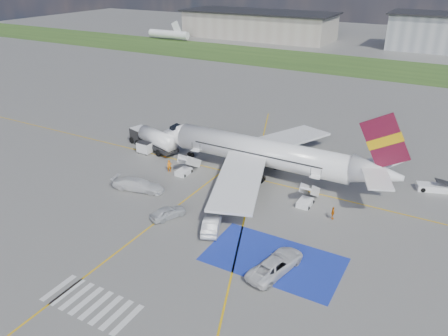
{
  "coord_description": "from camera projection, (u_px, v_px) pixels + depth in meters",
  "views": [
    {
      "loc": [
        23.57,
        -38.7,
        27.8
      ],
      "look_at": [
        -1.74,
        6.44,
        3.5
      ],
      "focal_mm": 35.0,
      "sensor_mm": 36.0,
      "label": 1
    }
  ],
  "objects": [
    {
      "name": "ground",
      "position": [
        211.0,
        217.0,
        52.8
      ],
      "size": [
        400.0,
        400.0,
        0.0
      ],
      "primitive_type": "plane",
      "color": "#60605E",
      "rests_on": "ground"
    },
    {
      "name": "crew_nose",
      "position": [
        164.0,
        152.0,
        68.62
      ],
      "size": [
        1.05,
        1.09,
        1.77
      ],
      "primitive_type": "imported",
      "rotation": [
        0.0,
        0.0,
        -0.92
      ],
      "color": "orange",
      "rests_on": "ground"
    },
    {
      "name": "crew_aft",
      "position": [
        333.0,
        213.0,
        52.05
      ],
      "size": [
        0.57,
        1.0,
        1.61
      ],
      "primitive_type": "imported",
      "rotation": [
        0.0,
        0.0,
        1.77
      ],
      "color": "orange",
      "rests_on": "ground"
    },
    {
      "name": "terminal_west",
      "position": [
        258.0,
        25.0,
        177.67
      ],
      "size": [
        60.0,
        22.0,
        10.0
      ],
      "primitive_type": "cube",
      "color": "#9E9488",
      "rests_on": "ground"
    },
    {
      "name": "gpu_cart",
      "position": [
        144.0,
        148.0,
        70.2
      ],
      "size": [
        2.32,
        1.56,
        1.88
      ],
      "rotation": [
        0.0,
        0.0,
        -0.04
      ],
      "color": "white",
      "rests_on": "ground"
    },
    {
      "name": "van_white_a",
      "position": [
        276.0,
        262.0,
        43.1
      ],
      "size": [
        3.69,
        5.94,
        2.07
      ],
      "primitive_type": "imported",
      "rotation": [
        0.0,
        0.0,
        2.92
      ],
      "color": "silver",
      "rests_on": "ground"
    },
    {
      "name": "taxiway_line_diag",
      "position": [
        254.0,
        178.0,
        62.28
      ],
      "size": [
        20.71,
        56.45,
        0.01
      ],
      "primitive_type": "cube",
      "rotation": [
        0.0,
        0.0,
        0.35
      ],
      "color": "gold",
      "rests_on": "ground"
    },
    {
      "name": "airstairs_fwd",
      "position": [
        185.0,
        169.0,
        63.62
      ],
      "size": [
        1.9,
        5.2,
        3.6
      ],
      "color": "white",
      "rests_on": "ground"
    },
    {
      "name": "grass_strip",
      "position": [
        377.0,
        68.0,
        127.81
      ],
      "size": [
        400.0,
        30.0,
        0.01
      ],
      "primitive_type": "cube",
      "color": "#2D4C1E",
      "rests_on": "ground"
    },
    {
      "name": "crosswalk",
      "position": [
        91.0,
        303.0,
        39.39
      ],
      "size": [
        9.0,
        4.0,
        0.01
      ],
      "color": "silver",
      "rests_on": "ground"
    },
    {
      "name": "van_white_b",
      "position": [
        138.0,
        183.0,
        58.63
      ],
      "size": [
        5.81,
        3.26,
        2.15
      ],
      "primitive_type": "imported",
      "rotation": [
        0.0,
        0.0,
        1.77
      ],
      "color": "silver",
      "rests_on": "ground"
    },
    {
      "name": "airstairs_aft",
      "position": [
        306.0,
        199.0,
        55.43
      ],
      "size": [
        1.9,
        5.2,
        3.6
      ],
      "color": "white",
      "rests_on": "ground"
    },
    {
      "name": "airliner",
      "position": [
        270.0,
        154.0,
        61.75
      ],
      "size": [
        36.81,
        32.95,
        11.92
      ],
      "color": "white",
      "rests_on": "ground"
    },
    {
      "name": "taxiway_line_main",
      "position": [
        254.0,
        178.0,
        62.28
      ],
      "size": [
        120.0,
        0.2,
        0.01
      ],
      "primitive_type": "cube",
      "color": "gold",
      "rests_on": "ground"
    },
    {
      "name": "belt_loader",
      "position": [
        437.0,
        188.0,
        58.72
      ],
      "size": [
        5.73,
        3.42,
        1.66
      ],
      "rotation": [
        0.0,
        0.0,
        0.33
      ],
      "color": "white",
      "rests_on": "ground"
    },
    {
      "name": "taxiway_line_cross",
      "position": [
        123.0,
        247.0,
        47.12
      ],
      "size": [
        0.2,
        60.0,
        0.01
      ],
      "primitive_type": "cube",
      "color": "gold",
      "rests_on": "ground"
    },
    {
      "name": "fuel_tanker",
      "position": [
        154.0,
        141.0,
        71.51
      ],
      "size": [
        10.59,
        5.64,
        3.51
      ],
      "rotation": [
        0.0,
        0.0,
        -0.3
      ],
      "color": "black",
      "rests_on": "ground"
    },
    {
      "name": "crew_fwd",
      "position": [
        169.0,
        166.0,
        63.76
      ],
      "size": [
        0.82,
        0.75,
        1.88
      ],
      "primitive_type": "imported",
      "rotation": [
        0.0,
        0.0,
        0.59
      ],
      "color": "orange",
      "rests_on": "ground"
    },
    {
      "name": "staging_box",
      "position": [
        273.0,
        259.0,
        45.22
      ],
      "size": [
        14.0,
        8.0,
        0.01
      ],
      "primitive_type": "cube",
      "color": "#1A2EA1",
      "rests_on": "ground"
    },
    {
      "name": "car_silver_b",
      "position": [
        212.0,
        224.0,
        49.84
      ],
      "size": [
        3.64,
        5.49,
        1.71
      ],
      "primitive_type": "imported",
      "rotation": [
        0.0,
        0.0,
        3.53
      ],
      "color": "#ACAEB3",
      "rests_on": "ground"
    },
    {
      "name": "car_silver_a",
      "position": [
        168.0,
        212.0,
        52.31
      ],
      "size": [
        3.42,
        4.77,
        1.51
      ],
      "primitive_type": "imported",
      "rotation": [
        0.0,
        0.0,
        2.72
      ],
      "color": "silver",
      "rests_on": "ground"
    }
  ]
}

